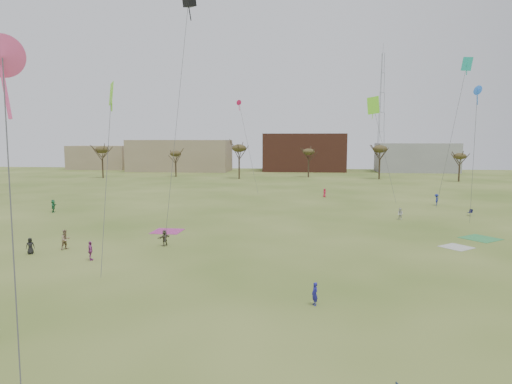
{
  "coord_description": "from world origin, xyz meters",
  "views": [
    {
      "loc": [
        3.9,
        -26.98,
        10.09
      ],
      "look_at": [
        0.0,
        12.0,
        5.5
      ],
      "focal_mm": 31.39,
      "sensor_mm": 36.0,
      "label": 1
    }
  ],
  "objects": [
    {
      "name": "building_brick",
      "position": [
        5.0,
        120.0,
        6.0
      ],
      "size": [
        26.0,
        16.0,
        12.0
      ],
      "primitive_type": "cube",
      "color": "brown",
      "rests_on": "ground"
    },
    {
      "name": "spectator_fore_c",
      "position": [
        -8.95,
        13.8,
        0.77
      ],
      "size": [
        1.15,
        1.44,
        1.53
      ],
      "primitive_type": "imported",
      "rotation": [
        0.0,
        0.0,
        4.14
      ],
      "color": "brown",
      "rests_on": "ground"
    },
    {
      "name": "flyer_far_a",
      "position": [
        -30.46,
        31.68,
        0.88
      ],
      "size": [
        0.99,
        1.72,
        1.77
      ],
      "primitive_type": "imported",
      "rotation": [
        0.0,
        0.0,
        1.88
      ],
      "color": "#2A7F4D",
      "rests_on": "ground"
    },
    {
      "name": "flyer_mid_a",
      "position": [
        -19.89,
        9.61,
        0.73
      ],
      "size": [
        0.85,
        0.76,
        1.46
      ],
      "primitive_type": "imported",
      "rotation": [
        0.0,
        0.0,
        0.52
      ],
      "color": "black",
      "rests_on": "ground"
    },
    {
      "name": "flyer_far_c",
      "position": [
        24.83,
        43.87,
        0.88
      ],
      "size": [
        0.96,
        1.28,
        1.76
      ],
      "primitive_type": "imported",
      "rotation": [
        0.0,
        0.0,
        4.42
      ],
      "color": "navy",
      "rests_on": "ground"
    },
    {
      "name": "flyer_far_b",
      "position": [
        8.15,
        52.23,
        0.76
      ],
      "size": [
        0.79,
        0.89,
        1.53
      ],
      "primitive_type": "imported",
      "rotation": [
        0.0,
        0.0,
        1.06
      ],
      "color": "#C72240",
      "rests_on": "ground"
    },
    {
      "name": "blanket_cream",
      "position": [
        18.63,
        15.96,
        0.0
      ],
      "size": [
        3.44,
        3.44,
        0.03
      ],
      "primitive_type": "cube",
      "rotation": [
        0.0,
        0.0,
        2.25
      ],
      "color": "beige",
      "rests_on": "ground"
    },
    {
      "name": "kites_aloft",
      "position": [
        -2.78,
        16.04,
        18.66
      ],
      "size": [
        69.51,
        66.45,
        22.99
      ],
      "color": "black",
      "rests_on": "ground"
    },
    {
      "name": "spectator_fore_b",
      "position": [
        -17.64,
        11.54,
        0.93
      ],
      "size": [
        1.07,
        1.13,
        1.85
      ],
      "primitive_type": "imported",
      "rotation": [
        0.0,
        0.0,
        1.02
      ],
      "color": "#997C61",
      "rests_on": "ground"
    },
    {
      "name": "radio_tower",
      "position": [
        30.0,
        125.0,
        19.21
      ],
      "size": [
        1.51,
        1.72,
        41.0
      ],
      "color": "#9EA3A8",
      "rests_on": "ground"
    },
    {
      "name": "spectator_mid_d",
      "position": [
        -13.6,
        8.14,
        0.82
      ],
      "size": [
        0.82,
        1.03,
        1.63
      ],
      "primitive_type": "imported",
      "rotation": [
        0.0,
        0.0,
        2.09
      ],
      "color": "#A54495",
      "rests_on": "ground"
    },
    {
      "name": "flyer_near_right",
      "position": [
        4.85,
        -0.34,
        0.72
      ],
      "size": [
        0.53,
        0.62,
        1.43
      ],
      "primitive_type": "imported",
      "rotation": [
        0.0,
        0.0,
        5.15
      ],
      "color": "navy",
      "rests_on": "ground"
    },
    {
      "name": "spectator_mid_e",
      "position": [
        16.54,
        30.47,
        0.74
      ],
      "size": [
        0.91,
        0.91,
        1.49
      ],
      "primitive_type": "imported",
      "rotation": [
        0.0,
        0.0,
        5.47
      ],
      "color": "silver",
      "rests_on": "ground"
    },
    {
      "name": "building_tan_west",
      "position": [
        -65.0,
        122.0,
        4.0
      ],
      "size": [
        20.0,
        12.0,
        8.0
      ],
      "primitive_type": "cube",
      "color": "#937F60",
      "rests_on": "ground"
    },
    {
      "name": "tree_line",
      "position": [
        -2.85,
        79.12,
        7.09
      ],
      "size": [
        117.44,
        49.32,
        8.91
      ],
      "color": "#3A2B1E",
      "rests_on": "ground"
    },
    {
      "name": "building_tan",
      "position": [
        -35.0,
        115.0,
        5.0
      ],
      "size": [
        32.0,
        14.0,
        10.0
      ],
      "primitive_type": "cube",
      "color": "#937F60",
      "rests_on": "ground"
    },
    {
      "name": "camp_chair_right",
      "position": [
        26.48,
        34.53,
        0.26
      ],
      "size": [
        0.72,
        0.71,
        0.87
      ],
      "rotation": [
        0.0,
        0.0,
        5.24
      ],
      "color": "#15163A",
      "rests_on": "ground"
    },
    {
      "name": "blanket_olive",
      "position": [
        22.37,
        20.08,
        0.0
      ],
      "size": [
        4.42,
        4.42,
        0.03
      ],
      "primitive_type": "cube",
      "rotation": [
        0.0,
        0.0,
        2.23
      ],
      "color": "#34914B",
      "rests_on": "ground"
    },
    {
      "name": "blanket_plum",
      "position": [
        -10.71,
        20.44,
        0.0
      ],
      "size": [
        3.28,
        3.28,
        0.03
      ],
      "primitive_type": "cube",
      "rotation": [
        0.0,
        0.0,
        1.53
      ],
      "color": "#AC3581",
      "rests_on": "ground"
    },
    {
      "name": "building_grey",
      "position": [
        40.0,
        118.0,
        4.5
      ],
      "size": [
        24.0,
        12.0,
        9.0
      ],
      "primitive_type": "cube",
      "color": "gray",
      "rests_on": "ground"
    },
    {
      "name": "ground",
      "position": [
        0.0,
        0.0,
        0.0
      ],
      "size": [
        260.0,
        260.0,
        0.0
      ],
      "primitive_type": "plane",
      "color": "#3D561A",
      "rests_on": "ground"
    }
  ]
}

